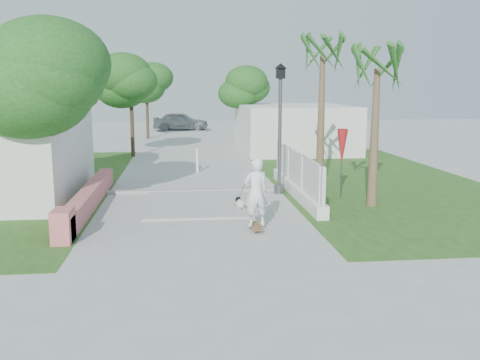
{
  "coord_description": "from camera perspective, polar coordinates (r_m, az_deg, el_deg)",
  "views": [
    {
      "loc": [
        -0.47,
        -12.5,
        3.68
      ],
      "look_at": [
        1.15,
        2.06,
        1.1
      ],
      "focal_mm": 40.0,
      "sensor_mm": 36.0,
      "label": 1
    }
  ],
  "objects": [
    {
      "name": "palm_near",
      "position": [
        16.76,
        14.41,
        10.62
      ],
      "size": [
        1.8,
        1.8,
        4.7
      ],
      "color": "brown",
      "rests_on": "ground"
    },
    {
      "name": "dog",
      "position": [
        16.0,
        0.01,
        -2.5
      ],
      "size": [
        0.36,
        0.59,
        0.41
      ],
      "rotation": [
        0.0,
        0.0,
        0.24
      ],
      "color": "silver",
      "rests_on": "ground"
    },
    {
      "name": "skateboarder",
      "position": [
        14.09,
        1.21,
        -1.33
      ],
      "size": [
        0.72,
        2.88,
        1.88
      ],
      "rotation": [
        0.0,
        0.0,
        3.34
      ],
      "color": "brown",
      "rests_on": "ground"
    },
    {
      "name": "curb",
      "position": [
        18.86,
        -4.79,
        -1.15
      ],
      "size": [
        6.5,
        0.25,
        0.1
      ],
      "primitive_type": "cube",
      "color": "#999993",
      "rests_on": "ground"
    },
    {
      "name": "patio_umbrella",
      "position": [
        17.91,
        10.84,
        3.42
      ],
      "size": [
        0.36,
        0.36,
        2.3
      ],
      "color": "#59595E",
      "rests_on": "ground"
    },
    {
      "name": "palm_far",
      "position": [
        19.68,
        8.8,
        12.21
      ],
      "size": [
        1.8,
        1.8,
        5.3
      ],
      "color": "brown",
      "rests_on": "ground"
    },
    {
      "name": "building_right",
      "position": [
        31.27,
        5.65,
        5.57
      ],
      "size": [
        6.0,
        8.0,
        2.6
      ],
      "primitive_type": "cube",
      "color": "silver",
      "rests_on": "ground"
    },
    {
      "name": "ground",
      "position": [
        13.04,
        -4.04,
        -6.43
      ],
      "size": [
        90.0,
        90.0,
        0.0
      ],
      "primitive_type": "plane",
      "color": "#B7B7B2",
      "rests_on": "ground"
    },
    {
      "name": "tree_path_left",
      "position": [
        28.59,
        -11.55,
        10.07
      ],
      "size": [
        3.4,
        3.4,
        5.23
      ],
      "color": "#4C3826",
      "rests_on": "ground"
    },
    {
      "name": "street_lamp",
      "position": [
        18.36,
        4.28,
        6.04
      ],
      "size": [
        0.44,
        0.44,
        4.44
      ],
      "color": "#59595E",
      "rests_on": "ground"
    },
    {
      "name": "tree_left_near",
      "position": [
        16.0,
        -21.19,
        9.83
      ],
      "size": [
        3.6,
        3.6,
        5.28
      ],
      "color": "#4C3826",
      "rests_on": "ground"
    },
    {
      "name": "parked_car",
      "position": [
        45.19,
        -6.34,
        6.24
      ],
      "size": [
        4.74,
        2.35,
        1.55
      ],
      "primitive_type": "imported",
      "rotation": [
        0.0,
        0.0,
        1.45
      ],
      "color": "#96979D",
      "rests_on": "ground"
    },
    {
      "name": "path_strip",
      "position": [
        32.71,
        -5.48,
        3.53
      ],
      "size": [
        3.2,
        36.0,
        0.06
      ],
      "primitive_type": "cube",
      "color": "#B7B7B2",
      "rests_on": "ground"
    },
    {
      "name": "tree_path_right",
      "position": [
        32.69,
        0.15,
        9.66
      ],
      "size": [
        3.0,
        3.0,
        4.79
      ],
      "color": "#4C3826",
      "rests_on": "ground"
    },
    {
      "name": "lattice_fence",
      "position": [
        18.2,
        6.04,
        0.01
      ],
      "size": [
        0.35,
        7.0,
        1.5
      ],
      "color": "white",
      "rests_on": "ground"
    },
    {
      "name": "grass_left",
      "position": [
        21.83,
        -23.64,
        -0.55
      ],
      "size": [
        8.0,
        20.0,
        0.01
      ],
      "primitive_type": "cube",
      "color": "#27551B",
      "rests_on": "ground"
    },
    {
      "name": "pink_wall",
      "position": [
        16.65,
        -16.0,
        -2.08
      ],
      "size": [
        0.45,
        8.2,
        0.8
      ],
      "color": "#D26B6D",
      "rests_on": "ground"
    },
    {
      "name": "bollard",
      "position": [
        22.72,
        -4.59,
        2.12
      ],
      "size": [
        0.14,
        0.14,
        1.09
      ],
      "color": "white",
      "rests_on": "ground"
    },
    {
      "name": "tree_left_mid",
      "position": [
        21.57,
        -20.02,
        8.9
      ],
      "size": [
        3.2,
        3.2,
        4.85
      ],
      "color": "#4C3826",
      "rests_on": "ground"
    },
    {
      "name": "tree_path_far",
      "position": [
        38.55,
        -9.92,
        10.05
      ],
      "size": [
        3.2,
        3.2,
        5.17
      ],
      "color": "#4C3826",
      "rests_on": "ground"
    },
    {
      "name": "grass_right",
      "position": [
        22.13,
        13.49,
        0.15
      ],
      "size": [
        8.0,
        20.0,
        0.01
      ],
      "primitive_type": "cube",
      "color": "#27551B",
      "rests_on": "ground"
    }
  ]
}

